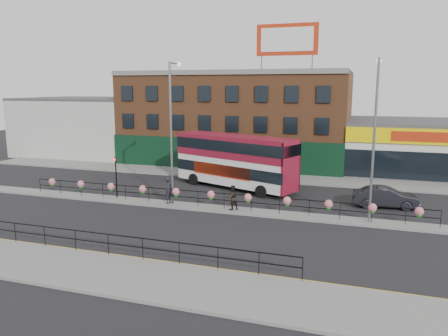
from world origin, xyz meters
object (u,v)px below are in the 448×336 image
(pedestrian_a, at_px, (169,190))
(lamp_column_east, at_px, (375,126))
(double_decker_bus, at_px, (235,156))
(pedestrian_b, at_px, (232,198))
(car, at_px, (386,197))
(lamp_column_west, at_px, (172,121))

(pedestrian_a, xyz_separation_m, lamp_column_east, (14.21, 0.14, 5.14))
(double_decker_bus, xyz_separation_m, lamp_column_east, (11.09, -6.64, 3.45))
(double_decker_bus, bearing_deg, lamp_column_east, -30.92)
(double_decker_bus, xyz_separation_m, pedestrian_b, (1.90, -7.01, -1.79))
(car, height_order, lamp_column_east, lamp_column_east)
(car, bearing_deg, pedestrian_b, 108.35)
(car, distance_m, pedestrian_b, 11.31)
(lamp_column_west, bearing_deg, pedestrian_b, -6.98)
(pedestrian_a, height_order, lamp_column_east, lamp_column_east)
(double_decker_bus, height_order, pedestrian_b, double_decker_bus)
(double_decker_bus, relative_size, lamp_column_east, 1.12)
(car, xyz_separation_m, pedestrian_a, (-15.35, -4.38, 0.38))
(double_decker_bus, height_order, lamp_column_east, lamp_column_east)
(lamp_column_west, height_order, lamp_column_east, lamp_column_west)
(car, xyz_separation_m, lamp_column_west, (-15.09, -4.02, 5.52))
(pedestrian_b, xyz_separation_m, lamp_column_east, (9.19, 0.37, 5.24))
(double_decker_bus, height_order, car, double_decker_bus)
(lamp_column_west, relative_size, lamp_column_east, 1.00)
(double_decker_bus, distance_m, pedestrian_a, 7.66)
(lamp_column_west, bearing_deg, double_decker_bus, 65.96)
(pedestrian_a, distance_m, lamp_column_east, 15.11)
(lamp_column_west, bearing_deg, lamp_column_east, -0.87)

